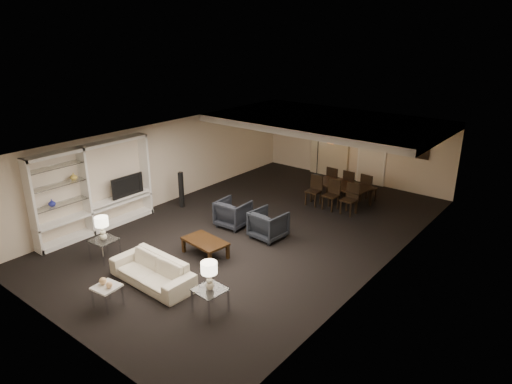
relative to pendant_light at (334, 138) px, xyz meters
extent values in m
plane|color=black|center=(-0.30, -3.50, -1.92)|extent=(11.00, 11.00, 0.00)
cube|color=silver|center=(-0.30, -3.50, 0.58)|extent=(7.00, 11.00, 0.02)
cube|color=beige|center=(-0.30, 2.00, -0.67)|extent=(7.00, 0.02, 2.50)
cube|color=beige|center=(-0.30, -9.00, -0.67)|extent=(7.00, 0.02, 2.50)
cube|color=beige|center=(-3.80, -3.50, -0.67)|extent=(0.02, 11.00, 2.50)
cube|color=beige|center=(3.20, -3.50, -0.67)|extent=(0.02, 11.00, 2.50)
cube|color=silver|center=(-0.30, 0.00, 0.48)|extent=(7.00, 4.00, 0.20)
cube|color=beige|center=(-1.20, 1.92, -0.72)|extent=(1.50, 0.12, 2.40)
cube|color=silver|center=(0.40, 1.97, -0.87)|extent=(0.90, 0.05, 2.10)
cube|color=#142D38|center=(1.80, 1.96, -0.37)|extent=(0.95, 0.04, 0.65)
cylinder|color=#D8591E|center=(0.00, 0.00, 0.00)|extent=(0.52, 0.52, 0.24)
imported|color=beige|center=(-0.38, -6.94, -1.63)|extent=(2.02, 0.84, 0.58)
imported|color=black|center=(-0.98, -3.64, -1.55)|extent=(0.84, 0.86, 0.74)
imported|color=black|center=(0.22, -3.64, -1.55)|extent=(0.85, 0.87, 0.74)
sphere|color=#DFB176|center=(-0.48, -8.04, -1.39)|extent=(0.15, 0.15, 0.15)
sphere|color=#EAB57C|center=(-0.28, -8.04, -1.40)|extent=(0.13, 0.13, 0.13)
imported|color=black|center=(-3.58, -5.17, -0.88)|extent=(0.99, 0.13, 0.57)
imported|color=navy|center=(-3.61, -7.26, -0.77)|extent=(0.17, 0.17, 0.18)
imported|color=gold|center=(-3.61, -6.62, -0.27)|extent=(0.18, 0.18, 0.18)
cube|color=black|center=(-3.11, -3.56, -1.37)|extent=(0.16, 0.16, 1.10)
imported|color=black|center=(0.50, -0.30, -1.61)|extent=(1.84, 1.17, 0.61)
camera|label=1|loc=(6.61, -12.22, 3.26)|focal=32.00mm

